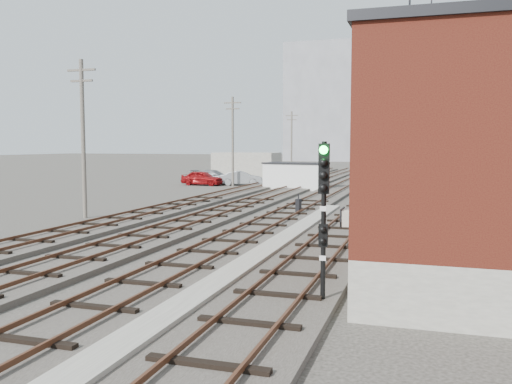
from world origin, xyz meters
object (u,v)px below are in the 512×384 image
at_px(car_silver, 241,178).
at_px(car_grey, 214,177).
at_px(signal_mast, 323,209).
at_px(car_red, 202,178).
at_px(switch_stand, 298,206).
at_px(site_trailer, 295,176).

relative_size(car_silver, car_grey, 0.87).
distance_m(signal_mast, car_red, 42.86).
xyz_separation_m(switch_stand, car_grey, (-14.76, 23.16, 0.19)).
relative_size(signal_mast, car_grey, 0.84).
height_order(signal_mast, site_trailer, signal_mast).
distance_m(signal_mast, car_silver, 42.57).
height_order(signal_mast, car_grey, signal_mast).
xyz_separation_m(site_trailer, car_grey, (-10.14, 4.45, -0.53)).
relative_size(signal_mast, car_silver, 0.97).
relative_size(car_red, car_grey, 0.88).
height_order(switch_stand, car_silver, car_silver).
relative_size(site_trailer, car_grey, 1.25).
bearing_deg(car_grey, switch_stand, -143.64).
distance_m(car_silver, car_grey, 3.85).
bearing_deg(signal_mast, car_red, 117.26).
bearing_deg(site_trailer, car_red, -177.90).
height_order(car_silver, car_grey, car_grey).
distance_m(car_red, car_silver, 4.05).
relative_size(signal_mast, switch_stand, 3.65).
xyz_separation_m(signal_mast, car_silver, (-15.82, 39.47, -1.82)).
height_order(switch_stand, site_trailer, site_trailer).
distance_m(car_red, car_grey, 2.69).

